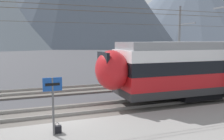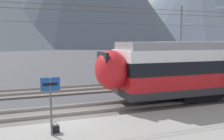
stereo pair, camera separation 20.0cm
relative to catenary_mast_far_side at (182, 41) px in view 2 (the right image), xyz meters
name	(u,v)px [view 2 (the right image)]	position (x,y,z in m)	size (l,w,h in m)	color
ground_plane	(64,121)	(-13.04, -9.01, -3.88)	(400.00, 400.00, 0.00)	#424247
track_near	(61,113)	(-13.04, -7.81, -3.81)	(120.00, 3.00, 0.28)	#5B5651
track_far	(52,91)	(-13.04, -2.03, -3.81)	(120.00, 3.00, 0.28)	#5B5651
catenary_mast_far_side	(182,41)	(0.00, 0.00, 0.00)	(49.22, 2.52, 7.38)	slate
platform_sign	(51,93)	(-13.80, -11.47, -1.89)	(0.70, 0.08, 2.21)	#59595B
handbag_near_sign	(55,129)	(-13.66, -11.28, -3.36)	(0.32, 0.18, 0.42)	black
mountain_right_ridge	(196,5)	(155.83, 195.82, 37.88)	(201.76, 201.76, 83.52)	#515B6B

